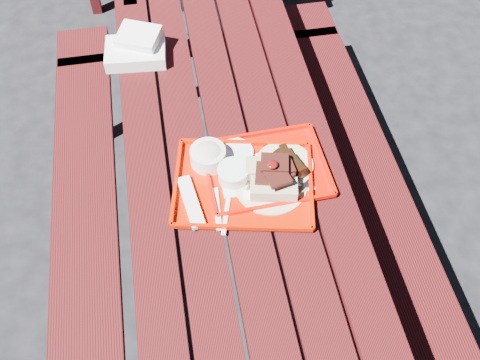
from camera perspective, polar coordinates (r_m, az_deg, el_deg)
The scene contains 5 objects.
ground at distance 2.49m, azimuth -0.61°, elevation -8.33°, with size 60.00×60.00×0.00m, color black.
picnic_table_near at distance 2.01m, azimuth -0.75°, elevation -0.93°, with size 1.41×2.40×0.75m.
near_tray at distance 1.77m, azimuth 0.35°, elevation 0.54°, with size 0.52×0.44×0.14m.
far_tray at distance 1.80m, azimuth 2.64°, elevation 1.15°, with size 0.42×0.33×0.07m.
white_cloth at distance 2.24m, azimuth -10.98°, elevation 13.64°, with size 0.25×0.22×0.10m.
Camera 1 is at (-0.18, -1.14, 2.21)m, focal length 40.00 mm.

